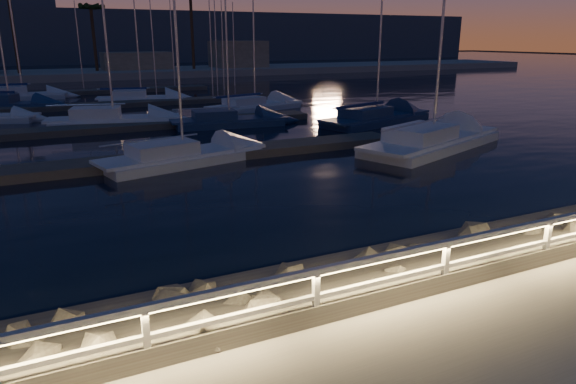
% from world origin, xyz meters
% --- Properties ---
extents(ground, '(400.00, 400.00, 0.00)m').
position_xyz_m(ground, '(0.00, 0.00, 0.00)').
color(ground, '#9B958C').
rests_on(ground, ground).
extents(harbor_water, '(400.00, 440.00, 0.60)m').
position_xyz_m(harbor_water, '(0.00, 31.22, -0.97)').
color(harbor_water, black).
rests_on(harbor_water, ground).
extents(guard_rail, '(44.11, 0.12, 1.06)m').
position_xyz_m(guard_rail, '(-0.07, -0.00, 0.77)').
color(guard_rail, silver).
rests_on(guard_rail, ground).
extents(riprap, '(37.58, 2.98, 1.37)m').
position_xyz_m(riprap, '(6.46, 1.40, -0.20)').
color(riprap, '#69655A').
rests_on(riprap, ground).
extents(floating_docks, '(22.00, 36.00, 0.40)m').
position_xyz_m(floating_docks, '(0.00, 32.50, -0.40)').
color(floating_docks, '#60564F').
rests_on(floating_docks, ground).
extents(far_shore, '(160.00, 14.00, 5.20)m').
position_xyz_m(far_shore, '(-0.12, 74.05, 0.29)').
color(far_shore, '#9B958C').
rests_on(far_shore, ground).
extents(palm_center, '(3.00, 3.00, 9.70)m').
position_xyz_m(palm_center, '(2.00, 73.00, 8.78)').
color(palm_center, '#453320').
rests_on(palm_center, ground).
extents(sailboat_c, '(8.13, 4.02, 13.30)m').
position_xyz_m(sailboat_c, '(-0.61, 15.53, -0.18)').
color(sailboat_c, silver).
rests_on(sailboat_c, ground).
extents(sailboat_d, '(10.40, 6.19, 17.04)m').
position_xyz_m(sailboat_d, '(11.98, 13.20, -0.13)').
color(sailboat_d, silver).
rests_on(sailboat_d, ground).
extents(sailboat_g, '(7.70, 3.08, 12.72)m').
position_xyz_m(sailboat_g, '(4.78, 24.60, -0.19)').
color(sailboat_g, navy).
rests_on(sailboat_g, ground).
extents(sailboat_h, '(9.44, 5.20, 15.40)m').
position_xyz_m(sailboat_h, '(14.10, 21.29, -0.16)').
color(sailboat_h, navy).
rests_on(sailboat_h, ground).
extents(sailboat_i, '(7.64, 2.50, 12.96)m').
position_xyz_m(sailboat_i, '(-7.55, 47.03, -0.14)').
color(sailboat_i, silver).
rests_on(sailboat_i, ground).
extents(sailboat_j, '(8.60, 4.24, 14.13)m').
position_xyz_m(sailboat_j, '(-2.05, 27.82, -0.14)').
color(sailboat_j, silver).
rests_on(sailboat_j, ground).
extents(sailboat_k, '(7.99, 3.89, 13.07)m').
position_xyz_m(sailboat_k, '(2.01, 40.18, -0.18)').
color(sailboat_k, silver).
rests_on(sailboat_k, ground).
extents(sailboat_l, '(8.58, 4.60, 13.98)m').
position_xyz_m(sailboat_l, '(9.25, 31.05, -0.19)').
color(sailboat_l, silver).
rests_on(sailboat_l, ground).
extents(sailboat_n, '(8.16, 5.27, 13.58)m').
position_xyz_m(sailboat_n, '(-8.42, 39.90, -0.15)').
color(sailboat_n, navy).
rests_on(sailboat_n, ground).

